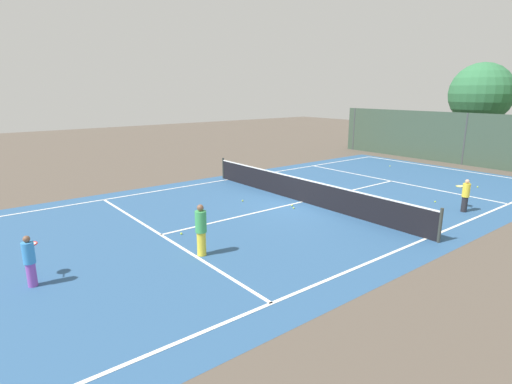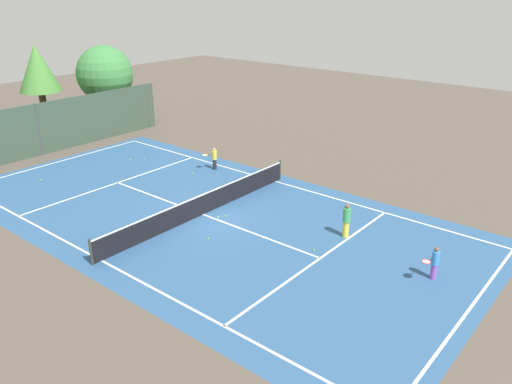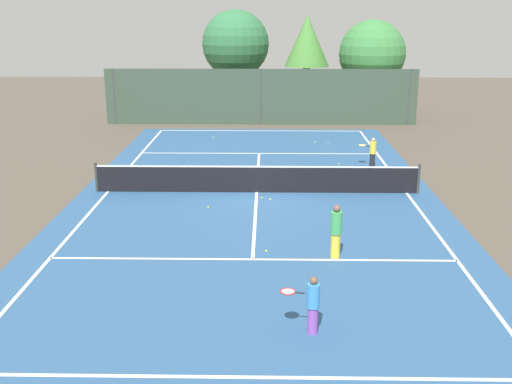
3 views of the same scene
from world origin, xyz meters
TOP-DOWN VIEW (x-y plane):
  - ground_plane at (0.00, 0.00)m, footprint 80.00×80.00m
  - court_surface at (0.00, 0.00)m, footprint 13.00×25.00m
  - tennis_net at (0.00, 0.00)m, footprint 11.90×0.10m
  - perimeter_fence at (0.00, 14.00)m, footprint 18.00×0.12m
  - tree_0 at (-1.71, 19.40)m, footprint 4.34×4.34m
  - tree_1 at (6.63, 16.19)m, footprint 3.97×3.97m
  - tree_2 at (2.86, 18.35)m, footprint 2.83×2.83m
  - player_0 at (4.83, 3.89)m, footprint 0.76×0.73m
  - player_1 at (2.24, -6.21)m, footprint 0.32×0.32m
  - player_2 at (1.31, -10.32)m, footprint 0.86×0.47m
  - tennis_ball_0 at (3.49, 4.29)m, footprint 0.07×0.07m
  - tennis_ball_1 at (0.20, -0.78)m, footprint 0.07×0.07m
  - tennis_ball_2 at (-0.14, 0.03)m, footprint 0.07×0.07m
  - tennis_ball_3 at (0.50, -0.98)m, footprint 0.07×0.07m
  - tennis_ball_4 at (0.37, -5.86)m, footprint 0.07×0.07m
  - tennis_ball_5 at (3.40, 8.40)m, footprint 0.07×0.07m
  - tennis_ball_6 at (2.79, 8.91)m, footprint 0.07×0.07m
  - tennis_ball_7 at (-2.42, 9.90)m, footprint 0.07×0.07m
  - tennis_ball_8 at (-1.61, -1.92)m, footprint 0.07×0.07m

SIDE VIEW (x-z plane):
  - ground_plane at x=0.00m, z-range 0.00..0.00m
  - court_surface at x=0.00m, z-range 0.00..0.01m
  - tennis_ball_0 at x=3.49m, z-range 0.00..0.07m
  - tennis_ball_1 at x=0.20m, z-range 0.00..0.07m
  - tennis_ball_2 at x=-0.14m, z-range 0.00..0.07m
  - tennis_ball_3 at x=0.50m, z-range 0.00..0.07m
  - tennis_ball_4 at x=0.37m, z-range 0.00..0.07m
  - tennis_ball_5 at x=3.40m, z-range 0.00..0.07m
  - tennis_ball_6 at x=2.79m, z-range 0.00..0.07m
  - tennis_ball_7 at x=-2.42m, z-range 0.00..0.07m
  - tennis_ball_8 at x=-1.61m, z-range 0.00..0.07m
  - tennis_net at x=0.00m, z-range -0.04..1.06m
  - player_2 at x=1.31m, z-range 0.03..1.30m
  - player_0 at x=4.83m, z-range 0.03..1.30m
  - player_1 at x=2.24m, z-range 0.02..1.51m
  - perimeter_fence at x=0.00m, z-range 0.00..3.20m
  - tree_1 at x=6.63m, z-range 0.94..6.82m
  - tree_0 at x=-1.71m, z-range 1.04..7.51m
  - tree_2 at x=2.86m, z-range 1.41..7.53m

